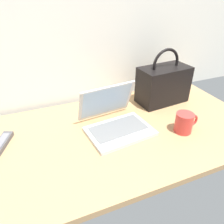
{
  "coord_description": "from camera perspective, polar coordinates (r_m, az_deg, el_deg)",
  "views": [
    {
      "loc": [
        -0.3,
        -0.8,
        0.68
      ],
      "look_at": [
        0.04,
        0.0,
        0.15
      ],
      "focal_mm": 34.71,
      "sensor_mm": 36.0,
      "label": 1
    }
  ],
  "objects": [
    {
      "name": "coffee_mug",
      "position": [
        1.12,
        18.55,
        -2.6
      ],
      "size": [
        0.13,
        0.09,
        0.1
      ],
      "color": "red",
      "rests_on": "desk"
    },
    {
      "name": "desk",
      "position": [
        1.08,
        -1.73,
        -6.5
      ],
      "size": [
        1.6,
        0.76,
        0.03
      ],
      "color": "tan",
      "rests_on": "ground"
    },
    {
      "name": "laptop",
      "position": [
        1.09,
        0.76,
        -2.21
      ],
      "size": [
        0.33,
        0.32,
        0.21
      ],
      "color": "silver",
      "rests_on": "desk"
    },
    {
      "name": "remote_control_near",
      "position": [
        1.12,
        -27.02,
        -7.34
      ],
      "size": [
        0.1,
        0.17,
        0.02
      ],
      "color": "#4C4C51",
      "rests_on": "desk"
    },
    {
      "name": "handbag",
      "position": [
        1.35,
        13.33,
        7.2
      ],
      "size": [
        0.31,
        0.18,
        0.33
      ],
      "color": "black",
      "rests_on": "desk"
    }
  ]
}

